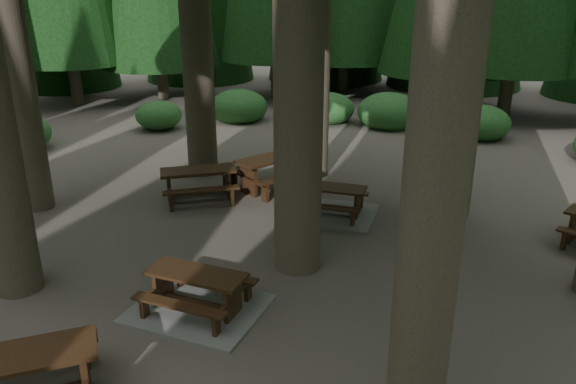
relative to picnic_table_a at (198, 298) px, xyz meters
The scene contains 7 objects.
ground 1.96m from the picnic_table_a, 96.95° to the left, with size 80.00×80.00×0.00m, color #4B433D.
picnic_table_a is the anchor object (origin of this frame).
picnic_table_b 5.81m from the picnic_table_a, 111.54° to the left, with size 2.01×2.26×0.82m.
picnic_table_c 4.59m from the picnic_table_a, 90.89° to the left, with size 2.35×2.11×0.68m.
picnic_table_e 2.86m from the picnic_table_a, 96.85° to the right, with size 2.28×2.34×0.79m.
picnic_table_f 4.95m from the picnic_table_a, 130.06° to the left, with size 2.23×2.24×0.76m.
shrub_ring 2.73m from the picnic_table_a, 80.07° to the left, with size 23.86×24.64×1.49m.
Camera 1 is at (5.53, -7.72, 4.90)m, focal length 35.00 mm.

